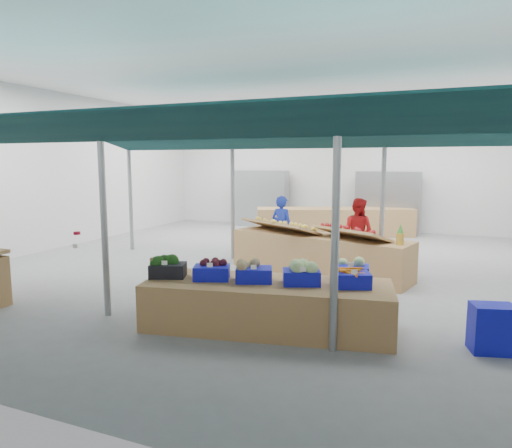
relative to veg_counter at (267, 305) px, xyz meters
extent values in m
plane|color=slate|center=(-1.47, 3.59, -0.33)|extent=(13.00, 13.00, 0.00)
plane|color=silver|center=(-1.47, 3.59, 3.87)|extent=(13.00, 13.00, 0.00)
plane|color=silver|center=(-1.47, 10.09, 1.77)|extent=(12.00, 0.00, 12.00)
plane|color=silver|center=(-7.47, 3.59, 1.77)|extent=(0.00, 13.00, 13.00)
cylinder|color=gray|center=(-5.47, 4.09, 1.17)|extent=(0.10, 0.10, 3.00)
cylinder|color=gray|center=(-2.47, -0.41, 1.17)|extent=(0.10, 0.10, 3.00)
cylinder|color=gray|center=(-2.47, 4.09, 1.17)|extent=(0.10, 0.10, 3.00)
cylinder|color=gray|center=(1.03, -0.41, 1.17)|extent=(0.10, 0.10, 3.00)
cylinder|color=gray|center=(1.03, 4.09, 1.17)|extent=(0.10, 0.10, 3.00)
cylinder|color=gray|center=(-0.72, -0.41, 2.52)|extent=(10.00, 0.06, 0.06)
cylinder|color=gray|center=(-0.72, 4.09, 2.52)|extent=(10.00, 0.06, 0.06)
cube|color=#0A262E|center=(-0.72, -1.06, 2.45)|extent=(9.50, 1.28, 0.30)
cube|color=#0A262E|center=(-0.72, 0.24, 2.45)|extent=(9.50, 1.28, 0.30)
cube|color=#0A262E|center=(-0.72, 3.44, 2.45)|extent=(9.50, 1.28, 0.30)
cube|color=#0A262E|center=(-0.72, 4.74, 2.45)|extent=(9.50, 1.28, 0.30)
cube|color=#B23F33|center=(-3.97, 9.59, 0.67)|extent=(2.00, 0.50, 2.00)
cube|color=#B23F33|center=(0.53, 9.59, 0.67)|extent=(2.00, 0.50, 2.00)
cube|color=olive|center=(0.00, 0.00, 0.00)|extent=(3.58, 1.76, 0.67)
cube|color=olive|center=(-0.14, 3.36, 0.08)|extent=(3.95, 1.84, 0.82)
cube|color=olive|center=(-0.94, 8.43, 0.11)|extent=(4.88, 2.84, 0.88)
cube|color=#1013B5|center=(2.86, 0.30, -0.03)|extent=(0.57, 0.47, 0.60)
imported|color=#1A2DAC|center=(-1.34, 4.46, 0.43)|extent=(0.63, 0.49, 1.54)
imported|color=red|center=(0.46, 4.46, 0.43)|extent=(0.87, 0.75, 1.54)
cube|color=black|center=(-1.45, -0.27, 0.43)|extent=(0.59, 0.51, 0.20)
cube|color=white|center=(-1.37, -0.48, 0.59)|extent=(0.08, 0.04, 0.06)
cube|color=#1013B5|center=(-0.80, -0.15, 0.43)|extent=(0.59, 0.51, 0.20)
cube|color=white|center=(-0.72, -0.35, 0.59)|extent=(0.08, 0.04, 0.06)
cube|color=#1013B5|center=(-0.19, -0.04, 0.43)|extent=(0.59, 0.51, 0.20)
cube|color=white|center=(-0.11, -0.24, 0.59)|extent=(0.08, 0.04, 0.06)
cube|color=#1013B5|center=(0.47, 0.09, 0.43)|extent=(0.59, 0.51, 0.20)
cube|color=white|center=(0.55, -0.12, 0.59)|extent=(0.08, 0.04, 0.06)
cube|color=#1013B5|center=(1.12, 0.21, 0.43)|extent=(0.59, 0.51, 0.20)
cube|color=white|center=(1.20, 0.01, 0.59)|extent=(0.08, 0.04, 0.06)
sphere|color=brown|center=(-1.57, -0.41, 0.57)|extent=(0.09, 0.09, 0.09)
sphere|color=brown|center=(-1.62, -0.43, 0.61)|extent=(0.06, 0.06, 0.06)
cylinder|color=#AD0B23|center=(-3.68, 0.29, 0.77)|extent=(0.12, 0.12, 0.05)
cube|color=white|center=(-3.68, 0.23, 0.55)|extent=(0.10, 0.01, 0.07)
cube|color=#997247|center=(-1.05, 3.50, 0.61)|extent=(1.99, 1.51, 0.26)
cube|color=#997247|center=(0.59, 3.08, 0.61)|extent=(1.64, 1.32, 0.26)
cylinder|color=#8C6019|center=(1.52, 2.84, 0.60)|extent=(0.14, 0.14, 0.22)
cone|color=#26661E|center=(1.52, 2.84, 0.79)|extent=(0.12, 0.12, 0.18)
cube|color=#1013B5|center=(1.04, 0.63, 0.43)|extent=(0.55, 0.42, 0.20)
cube|color=white|center=(1.08, 0.41, 0.59)|extent=(0.08, 0.02, 0.06)
camera|label=1|loc=(2.22, -5.79, 2.00)|focal=32.00mm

